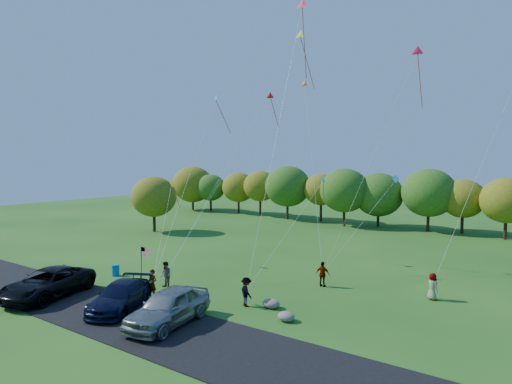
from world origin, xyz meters
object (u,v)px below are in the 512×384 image
(minivan_navy, at_px, (120,296))
(trash_barrel, at_px, (116,270))
(flyer_d, at_px, (323,274))
(minivan_silver, at_px, (168,307))
(flyer_a, at_px, (152,284))
(park_bench, at_px, (68,271))
(flyer_e, at_px, (432,286))
(minivan_dark, at_px, (48,283))
(flyer_c, at_px, (246,292))
(flyer_b, at_px, (166,275))

(minivan_navy, xyz_separation_m, trash_barrel, (-7.00, 4.97, -0.43))
(trash_barrel, bearing_deg, flyer_d, 25.04)
(minivan_silver, relative_size, flyer_d, 3.23)
(flyer_a, bearing_deg, park_bench, 173.64)
(flyer_d, bearing_deg, flyer_e, -172.50)
(minivan_dark, relative_size, flyer_c, 3.64)
(park_bench, bearing_deg, flyer_d, 36.70)
(trash_barrel, bearing_deg, flyer_b, -0.26)
(flyer_d, relative_size, trash_barrel, 2.04)
(flyer_d, xyz_separation_m, flyer_e, (7.22, 1.48, -0.02))
(flyer_a, bearing_deg, trash_barrel, 154.91)
(flyer_a, bearing_deg, flyer_b, 108.65)
(flyer_b, height_order, flyer_c, flyer_b)
(minivan_silver, bearing_deg, flyer_d, 63.98)
(flyer_e, bearing_deg, minivan_silver, 89.60)
(flyer_d, bearing_deg, minivan_dark, 39.70)
(flyer_a, relative_size, park_bench, 1.20)
(minivan_silver, xyz_separation_m, trash_barrel, (-11.25, 5.01, -0.61))
(park_bench, xyz_separation_m, trash_barrel, (2.78, 2.32, -0.03))
(flyer_e, distance_m, trash_barrel, 23.36)
(flyer_c, xyz_separation_m, park_bench, (-15.54, -2.46, -0.44))
(flyer_c, relative_size, flyer_e, 1.03)
(minivan_silver, height_order, flyer_b, minivan_silver)
(flyer_a, height_order, trash_barrel, flyer_a)
(minivan_navy, distance_m, flyer_d, 14.04)
(minivan_dark, height_order, minivan_silver, minivan_silver)
(flyer_e, bearing_deg, trash_barrel, 58.92)
(flyer_b, bearing_deg, flyer_d, 51.50)
(minivan_navy, distance_m, park_bench, 10.14)
(minivan_silver, bearing_deg, flyer_e, 41.37)
(flyer_a, xyz_separation_m, flyer_d, (7.86, 9.02, -0.06))
(flyer_e, bearing_deg, flyer_b, 65.42)
(flyer_d, xyz_separation_m, trash_barrel, (-14.61, -6.83, -0.46))
(flyer_a, distance_m, flyer_d, 11.97)
(flyer_e, bearing_deg, minivan_navy, 79.92)
(trash_barrel, bearing_deg, flyer_e, 20.83)
(minivan_silver, distance_m, park_bench, 14.29)
(flyer_b, distance_m, park_bench, 8.80)
(flyer_b, bearing_deg, minivan_silver, -28.05)
(flyer_a, xyz_separation_m, flyer_e, (15.08, 10.51, -0.08))
(flyer_e, bearing_deg, park_bench, 61.44)
(minivan_silver, height_order, flyer_a, minivan_silver)
(flyer_c, bearing_deg, flyer_d, -77.72)
(flyer_e, distance_m, park_bench, 26.81)
(flyer_b, distance_m, flyer_c, 7.06)
(flyer_c, distance_m, park_bench, 15.74)
(flyer_c, bearing_deg, flyer_a, 49.08)
(minivan_silver, distance_m, flyer_e, 17.01)
(flyer_b, distance_m, flyer_e, 18.15)
(minivan_navy, distance_m, flyer_b, 5.11)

